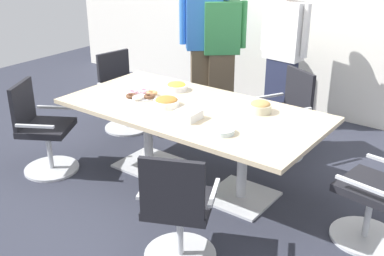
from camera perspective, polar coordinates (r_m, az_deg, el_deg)
ground_plane at (r=4.63m, az=0.00°, el=-6.32°), size 10.00×10.00×0.01m
back_wall at (r=6.19m, az=13.80°, el=14.41°), size 8.00×0.10×2.80m
conference_table at (r=4.36m, az=0.00°, el=0.91°), size 2.40×1.20×0.75m
office_chair_0 at (r=5.73m, az=-8.31°, el=3.88°), size 0.62×0.62×0.91m
office_chair_1 at (r=4.87m, az=-17.59°, el=-0.53°), size 0.74×0.74×0.91m
office_chair_2 at (r=3.39m, az=-1.70°, el=-10.28°), size 0.72×0.72×0.91m
office_chair_3 at (r=3.86m, az=21.52°, el=-7.62°), size 0.61×0.61×0.91m
office_chair_4 at (r=5.09m, az=11.11°, el=1.17°), size 0.73×0.73×0.91m
person_standing_0 at (r=6.03m, az=1.43°, el=10.27°), size 0.51×0.46×1.78m
person_standing_1 at (r=6.00m, az=3.56°, el=9.66°), size 0.52×0.45×1.69m
person_standing_2 at (r=5.68m, az=10.91°, el=8.94°), size 0.61×0.26×1.76m
snack_bowl_cookies at (r=4.23m, az=8.22°, el=2.56°), size 0.20×0.20×0.11m
snack_bowl_chips_yellow at (r=4.77m, az=-1.88°, el=5.03°), size 0.21×0.21×0.08m
snack_bowl_pretzels at (r=4.34m, az=-3.08°, el=3.17°), size 0.24×0.24×0.09m
donut_platter at (r=4.61m, az=-6.10°, el=3.98°), size 0.32×0.31×0.04m
plate_stack at (r=3.77m, az=3.75°, el=-0.37°), size 0.18×0.18×0.04m
napkin_pile at (r=4.04m, az=-0.50°, el=1.59°), size 0.19×0.19×0.08m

